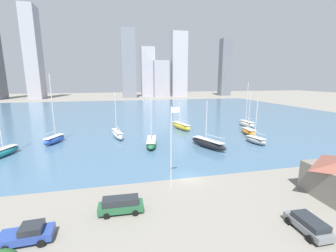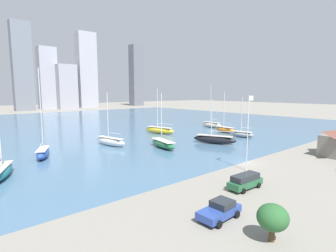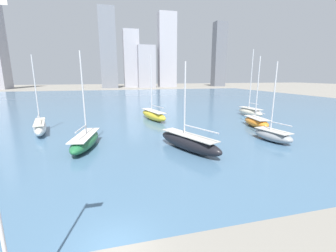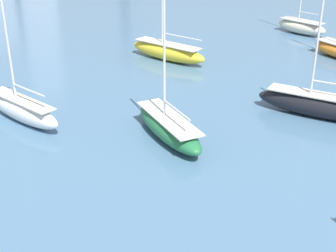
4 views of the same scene
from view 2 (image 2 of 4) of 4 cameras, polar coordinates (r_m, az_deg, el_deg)
ground_plane at (r=47.97m, az=16.15°, el=-7.64°), size 500.00×500.00×0.00m
harbor_water at (r=103.63m, az=-18.09°, el=0.29°), size 180.00×140.00×0.00m
flag_pole at (r=42.29m, az=17.01°, el=-0.85°), size 1.24×0.14×11.79m
yard_shrub at (r=24.19m, az=21.84°, el=-18.04°), size 2.56×2.56×3.19m
sailboat_gray at (r=73.95m, az=15.90°, el=-1.68°), size 3.49×6.43×10.86m
sailboat_blue at (r=54.19m, az=-25.58°, el=-5.19°), size 4.70×7.35×16.57m
sailboat_cream at (r=91.96m, az=9.43°, el=0.35°), size 2.95×7.64×14.60m
sailboat_green at (r=57.62m, az=-1.10°, el=-3.87°), size 4.05×9.54×11.94m
sailboat_black at (r=63.29m, az=10.06°, el=-2.86°), size 6.08×10.35×10.62m
sailboat_orange at (r=81.57m, az=12.27°, el=-0.69°), size 3.40×7.28×12.29m
sailboat_white at (r=61.28m, az=-12.42°, el=-3.25°), size 3.71×9.37×12.12m
sailboat_teal at (r=44.73m, az=-32.60°, el=-8.37°), size 5.38×8.89×14.10m
sailboat_yellow at (r=77.29m, az=-1.86°, el=-0.88°), size 4.64×10.48×13.10m
parked_pickup_blue at (r=27.16m, az=11.23°, el=-17.49°), size 4.78×2.58×1.73m
parked_suv_green at (r=35.33m, az=16.46°, el=-11.39°), size 5.20×2.26×1.89m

